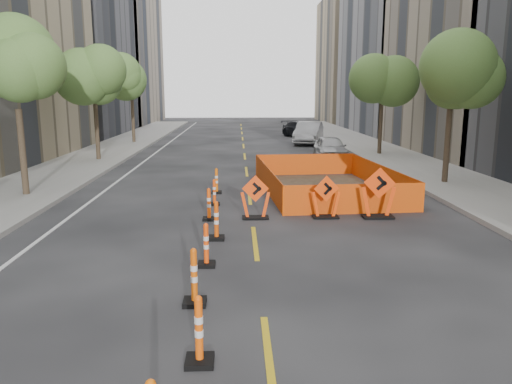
{
  "coord_description": "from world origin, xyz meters",
  "views": [
    {
      "loc": [
        -0.45,
        -8.67,
        3.91
      ],
      "look_at": [
        0.08,
        5.3,
        1.1
      ],
      "focal_mm": 35.0,
      "sensor_mm": 36.0,
      "label": 1
    }
  ],
  "objects_px": {
    "channelizer_1": "(199,330)",
    "channelizer_7": "(217,181)",
    "channelizer_4": "(216,220)",
    "parked_car_far": "(302,129)",
    "channelizer_6": "(214,192)",
    "channelizer_3": "(206,245)",
    "channelizer_2": "(194,276)",
    "chevron_sign_center": "(326,197)",
    "chevron_sign_right": "(379,193)",
    "parked_car_near": "(331,148)",
    "channelizer_5": "(209,204)",
    "chevron_sign_left": "(255,197)",
    "parked_car_mid": "(309,133)"
  },
  "relations": [
    {
      "from": "channelizer_2",
      "to": "parked_car_far",
      "type": "bearing_deg",
      "value": 79.52
    },
    {
      "from": "parked_car_far",
      "to": "channelizer_4",
      "type": "bearing_deg",
      "value": -123.85
    },
    {
      "from": "channelizer_2",
      "to": "channelizer_4",
      "type": "distance_m",
      "value": 4.2
    },
    {
      "from": "chevron_sign_center",
      "to": "channelizer_1",
      "type": "bearing_deg",
      "value": -122.32
    },
    {
      "from": "chevron_sign_center",
      "to": "channelizer_5",
      "type": "bearing_deg",
      "value": 171.02
    },
    {
      "from": "channelizer_6",
      "to": "parked_car_mid",
      "type": "relative_size",
      "value": 0.18
    },
    {
      "from": "chevron_sign_center",
      "to": "parked_car_mid",
      "type": "height_order",
      "value": "parked_car_mid"
    },
    {
      "from": "channelizer_1",
      "to": "channelizer_7",
      "type": "xyz_separation_m",
      "value": [
        -0.25,
        12.57,
        -0.03
      ]
    },
    {
      "from": "channelizer_3",
      "to": "channelizer_4",
      "type": "height_order",
      "value": "channelizer_4"
    },
    {
      "from": "chevron_sign_left",
      "to": "parked_car_near",
      "type": "xyz_separation_m",
      "value": [
        4.9,
        13.71,
        0.0
      ]
    },
    {
      "from": "channelizer_3",
      "to": "channelizer_5",
      "type": "relative_size",
      "value": 1.0
    },
    {
      "from": "channelizer_7",
      "to": "channelizer_5",
      "type": "bearing_deg",
      "value": -90.89
    },
    {
      "from": "chevron_sign_left",
      "to": "channelizer_4",
      "type": "bearing_deg",
      "value": -116.82
    },
    {
      "from": "channelizer_3",
      "to": "channelizer_4",
      "type": "distance_m",
      "value": 2.1
    },
    {
      "from": "channelizer_4",
      "to": "chevron_sign_left",
      "type": "bearing_deg",
      "value": 62.97
    },
    {
      "from": "channelizer_4",
      "to": "parked_car_far",
      "type": "xyz_separation_m",
      "value": [
        6.22,
        30.74,
        0.16
      ]
    },
    {
      "from": "channelizer_3",
      "to": "parked_car_mid",
      "type": "distance_m",
      "value": 28.01
    },
    {
      "from": "channelizer_2",
      "to": "channelizer_3",
      "type": "bearing_deg",
      "value": 87.38
    },
    {
      "from": "channelizer_3",
      "to": "parked_car_far",
      "type": "bearing_deg",
      "value": 79.03
    },
    {
      "from": "channelizer_2",
      "to": "parked_car_mid",
      "type": "distance_m",
      "value": 30.08
    },
    {
      "from": "channelizer_4",
      "to": "channelizer_7",
      "type": "height_order",
      "value": "channelizer_4"
    },
    {
      "from": "channelizer_2",
      "to": "channelizer_5",
      "type": "xyz_separation_m",
      "value": [
        -0.07,
        6.29,
        -0.04
      ]
    },
    {
      "from": "channelizer_7",
      "to": "parked_car_mid",
      "type": "relative_size",
      "value": 0.2
    },
    {
      "from": "chevron_sign_right",
      "to": "channelizer_2",
      "type": "bearing_deg",
      "value": -112.91
    },
    {
      "from": "channelizer_3",
      "to": "chevron_sign_right",
      "type": "height_order",
      "value": "chevron_sign_right"
    },
    {
      "from": "channelizer_1",
      "to": "parked_car_near",
      "type": "xyz_separation_m",
      "value": [
        6.03,
        22.2,
        0.16
      ]
    },
    {
      "from": "chevron_sign_center",
      "to": "chevron_sign_right",
      "type": "height_order",
      "value": "chevron_sign_right"
    },
    {
      "from": "chevron_sign_left",
      "to": "parked_car_mid",
      "type": "distance_m",
      "value": 23.53
    },
    {
      "from": "channelizer_2",
      "to": "chevron_sign_center",
      "type": "relative_size",
      "value": 0.81
    },
    {
      "from": "channelizer_2",
      "to": "parked_car_mid",
      "type": "relative_size",
      "value": 0.22
    },
    {
      "from": "channelizer_2",
      "to": "parked_car_near",
      "type": "height_order",
      "value": "parked_car_near"
    },
    {
      "from": "channelizer_1",
      "to": "channelizer_4",
      "type": "distance_m",
      "value": 6.29
    },
    {
      "from": "channelizer_5",
      "to": "parked_car_near",
      "type": "height_order",
      "value": "parked_car_near"
    },
    {
      "from": "channelizer_1",
      "to": "channelizer_5",
      "type": "height_order",
      "value": "channelizer_1"
    },
    {
      "from": "chevron_sign_left",
      "to": "parked_car_far",
      "type": "bearing_deg",
      "value": 80.09
    },
    {
      "from": "channelizer_6",
      "to": "channelizer_7",
      "type": "relative_size",
      "value": 0.93
    },
    {
      "from": "channelizer_3",
      "to": "channelizer_7",
      "type": "bearing_deg",
      "value": 90.71
    },
    {
      "from": "channelizer_5",
      "to": "channelizer_7",
      "type": "height_order",
      "value": "channelizer_5"
    },
    {
      "from": "channelizer_2",
      "to": "channelizer_4",
      "type": "relative_size",
      "value": 1.04
    },
    {
      "from": "channelizer_2",
      "to": "chevron_sign_center",
      "type": "xyz_separation_m",
      "value": [
        3.59,
        6.41,
        0.13
      ]
    },
    {
      "from": "chevron_sign_right",
      "to": "parked_car_mid",
      "type": "relative_size",
      "value": 0.32
    },
    {
      "from": "channelizer_7",
      "to": "chevron_sign_left",
      "type": "relative_size",
      "value": 0.72
    },
    {
      "from": "channelizer_1",
      "to": "channelizer_6",
      "type": "xyz_separation_m",
      "value": [
        -0.24,
        10.48,
        -0.07
      ]
    },
    {
      "from": "channelizer_6",
      "to": "channelizer_3",
      "type": "bearing_deg",
      "value": -89.14
    },
    {
      "from": "chevron_sign_right",
      "to": "parked_car_mid",
      "type": "distance_m",
      "value": 23.08
    },
    {
      "from": "chevron_sign_right",
      "to": "chevron_sign_left",
      "type": "bearing_deg",
      "value": -164.07
    },
    {
      "from": "channelizer_2",
      "to": "channelizer_5",
      "type": "height_order",
      "value": "channelizer_2"
    },
    {
      "from": "channelizer_3",
      "to": "channelizer_7",
      "type": "xyz_separation_m",
      "value": [
        -0.1,
        8.38,
        -0.01
      ]
    },
    {
      "from": "channelizer_3",
      "to": "channelizer_7",
      "type": "relative_size",
      "value": 1.02
    },
    {
      "from": "chevron_sign_center",
      "to": "parked_car_near",
      "type": "relative_size",
      "value": 0.33
    }
  ]
}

